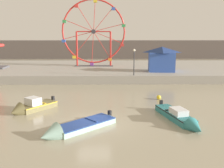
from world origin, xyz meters
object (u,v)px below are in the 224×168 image
motorboat_seafoam (71,129)px  carnival_booth_blue_tent (162,59)px  promenade_lamp_near (134,58)px  mooring_buoy_orange (159,97)px  ferris_wheel_red_frame (94,33)px  motorboat_teal_painted (181,118)px  motorboat_olive_wood (30,107)px

motorboat_seafoam → carnival_booth_blue_tent: carnival_booth_blue_tent is taller
promenade_lamp_near → mooring_buoy_orange: (1.80, -8.07, -3.12)m
carnival_booth_blue_tent → mooring_buoy_orange: 11.99m
ferris_wheel_red_frame → promenade_lamp_near: ferris_wheel_red_frame is taller
motorboat_teal_painted → carnival_booth_blue_tent: size_ratio=1.49×
motorboat_teal_painted → carnival_booth_blue_tent: carnival_booth_blue_tent is taller
motorboat_seafoam → ferris_wheel_red_frame: bearing=-133.0°
motorboat_seafoam → ferris_wheel_red_frame: 26.65m
mooring_buoy_orange → motorboat_olive_wood: bearing=-162.0°
motorboat_teal_painted → mooring_buoy_orange: motorboat_teal_painted is taller
carnival_booth_blue_tent → motorboat_teal_painted: bearing=-91.8°
motorboat_seafoam → ferris_wheel_red_frame: ferris_wheel_red_frame is taller
ferris_wheel_red_frame → carnival_booth_blue_tent: size_ratio=2.59×
motorboat_teal_painted → promenade_lamp_near: bearing=173.7°
promenade_lamp_near → motorboat_olive_wood: bearing=-129.8°
motorboat_seafoam → promenade_lamp_near: 17.94m
motorboat_olive_wood → motorboat_seafoam: 6.43m
motorboat_teal_painted → ferris_wheel_red_frame: bearing=-176.6°
ferris_wheel_red_frame → mooring_buoy_orange: ferris_wheel_red_frame is taller
ferris_wheel_red_frame → promenade_lamp_near: (5.68, -9.20, -3.05)m
ferris_wheel_red_frame → carnival_booth_blue_tent: bearing=-30.6°
motorboat_olive_wood → promenade_lamp_near: (9.91, 11.87, 3.00)m
promenade_lamp_near → motorboat_teal_painted: bearing=-81.4°
ferris_wheel_red_frame → mooring_buoy_orange: 19.81m
mooring_buoy_orange → promenade_lamp_near: bearing=102.6°
motorboat_olive_wood → ferris_wheel_red_frame: 22.33m
carnival_booth_blue_tent → mooring_buoy_orange: bearing=-97.4°
promenade_lamp_near → motorboat_seafoam: bearing=-108.8°
motorboat_seafoam → promenade_lamp_near: size_ratio=1.55×
ferris_wheel_red_frame → carnival_booth_blue_tent: ferris_wheel_red_frame is taller
motorboat_olive_wood → ferris_wheel_red_frame: size_ratio=0.40×
motorboat_olive_wood → carnival_booth_blue_tent: 20.91m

